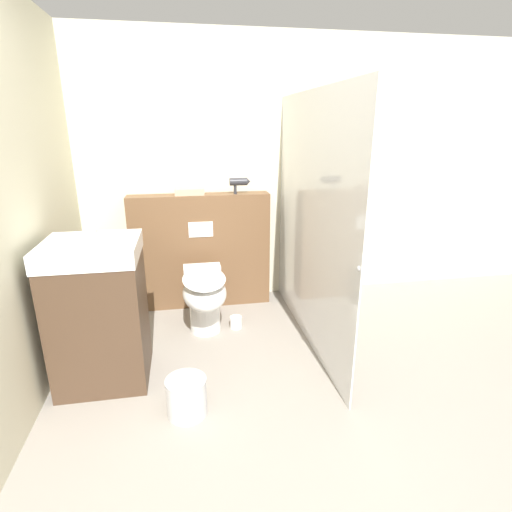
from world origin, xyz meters
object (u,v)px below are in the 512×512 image
object	(u,v)px
sink_vanity	(99,312)
waste_bin	(187,397)
toilet	(204,296)
hair_drier	(239,182)

from	to	relation	value
sink_vanity	waste_bin	world-z (taller)	sink_vanity
toilet	sink_vanity	size ratio (longest dim) A/B	0.61
toilet	waste_bin	size ratio (longest dim) A/B	2.80
toilet	waste_bin	world-z (taller)	toilet
hair_drier	waste_bin	distance (m)	1.98
sink_vanity	waste_bin	distance (m)	0.82
sink_vanity	waste_bin	bearing A→B (deg)	-41.20
toilet	sink_vanity	xyz separation A→B (m)	(-0.72, -0.51, 0.16)
sink_vanity	waste_bin	size ratio (longest dim) A/B	4.57
sink_vanity	hair_drier	bearing A→B (deg)	44.45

